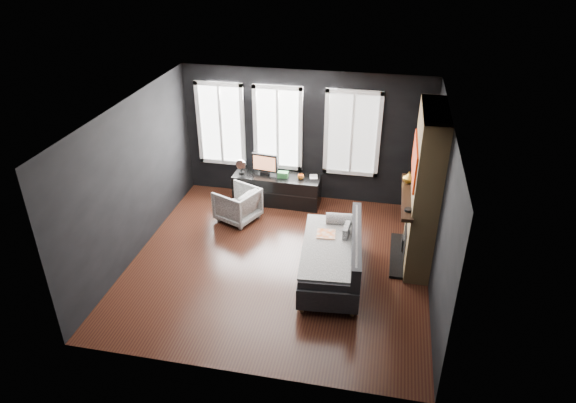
% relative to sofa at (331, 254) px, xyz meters
% --- Properties ---
extents(floor, '(5.00, 5.00, 0.00)m').
position_rel_sofa_xyz_m(floor, '(-0.91, 0.21, -0.44)').
color(floor, black).
rests_on(floor, ground).
extents(ceiling, '(5.00, 5.00, 0.00)m').
position_rel_sofa_xyz_m(ceiling, '(-0.91, 0.21, 2.26)').
color(ceiling, white).
rests_on(ceiling, ground).
extents(wall_back, '(5.00, 0.02, 2.70)m').
position_rel_sofa_xyz_m(wall_back, '(-0.91, 2.71, 0.91)').
color(wall_back, black).
rests_on(wall_back, ground).
extents(wall_left, '(0.02, 5.00, 2.70)m').
position_rel_sofa_xyz_m(wall_left, '(-3.41, 0.21, 0.91)').
color(wall_left, black).
rests_on(wall_left, ground).
extents(wall_right, '(0.02, 5.00, 2.70)m').
position_rel_sofa_xyz_m(wall_right, '(1.59, 0.21, 0.91)').
color(wall_right, black).
rests_on(wall_right, ground).
extents(windows, '(4.00, 0.16, 1.76)m').
position_rel_sofa_xyz_m(windows, '(-1.36, 2.67, 1.94)').
color(windows, white).
rests_on(windows, wall_back).
extents(fireplace, '(0.70, 1.62, 2.70)m').
position_rel_sofa_xyz_m(fireplace, '(1.39, 0.81, 0.91)').
color(fireplace, '#93724C').
rests_on(fireplace, floor).
extents(sofa, '(1.18, 2.12, 0.88)m').
position_rel_sofa_xyz_m(sofa, '(0.00, 0.00, 0.00)').
color(sofa, '#28272A').
rests_on(sofa, floor).
extents(stripe_pillow, '(0.10, 0.34, 0.34)m').
position_rel_sofa_xyz_m(stripe_pillow, '(0.20, 0.34, 0.19)').
color(stripe_pillow, gray).
rests_on(stripe_pillow, sofa).
extents(armchair, '(0.89, 0.92, 0.73)m').
position_rel_sofa_xyz_m(armchair, '(-2.01, 1.48, -0.07)').
color(armchair, silver).
rests_on(armchair, floor).
extents(media_console, '(1.79, 0.59, 0.61)m').
position_rel_sofa_xyz_m(media_console, '(-1.41, 2.31, -0.14)').
color(media_console, black).
rests_on(media_console, floor).
extents(monitor, '(0.56, 0.19, 0.49)m').
position_rel_sofa_xyz_m(monitor, '(-1.67, 2.35, 0.42)').
color(monitor, black).
rests_on(monitor, media_console).
extents(desk_fan, '(0.26, 0.26, 0.31)m').
position_rel_sofa_xyz_m(desk_fan, '(-2.15, 2.28, 0.33)').
color(desk_fan, '#AAAAAA').
rests_on(desk_fan, media_console).
extents(mug, '(0.15, 0.13, 0.13)m').
position_rel_sofa_xyz_m(mug, '(-0.91, 2.26, 0.23)').
color(mug, orange).
rests_on(mug, media_console).
extents(book, '(0.15, 0.05, 0.21)m').
position_rel_sofa_xyz_m(book, '(-0.74, 2.38, 0.27)').
color(book, '#C1B89A').
rests_on(book, media_console).
extents(storage_box, '(0.21, 0.14, 0.11)m').
position_rel_sofa_xyz_m(storage_box, '(-1.28, 2.28, 0.23)').
color(storage_box, '#2F7137').
rests_on(storage_box, media_console).
extents(mantel_vase, '(0.22, 0.23, 0.20)m').
position_rel_sofa_xyz_m(mantel_vase, '(1.14, 1.26, 0.89)').
color(mantel_vase, yellow).
rests_on(mantel_vase, fireplace).
extents(mantel_clock, '(0.14, 0.14, 0.04)m').
position_rel_sofa_xyz_m(mantel_clock, '(1.14, 0.26, 0.81)').
color(mantel_clock, black).
rests_on(mantel_clock, fireplace).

